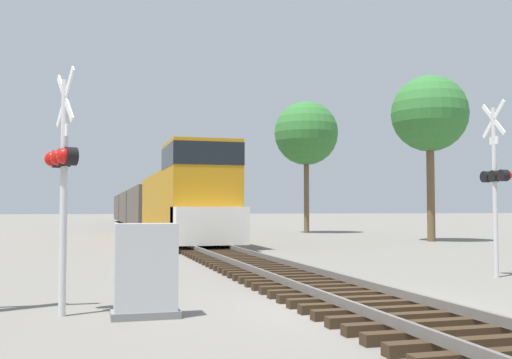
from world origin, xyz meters
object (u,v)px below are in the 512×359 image
(tree_mid_background, at_px, (306,134))
(relay_cabinet, at_px, (146,271))
(crossing_signal_near, at_px, (62,168))
(freight_train, at_px, (145,207))
(crossing_signal_far, at_px, (496,179))
(tree_far_right, at_px, (430,114))

(tree_mid_background, bearing_deg, relay_cabinet, -114.64)
(crossing_signal_near, bearing_deg, freight_train, 154.92)
(crossing_signal_far, relative_size, tree_mid_background, 0.47)
(relay_cabinet, distance_m, tree_mid_background, 35.02)
(tree_far_right, bearing_deg, crossing_signal_far, -116.40)
(crossing_signal_near, height_order, relay_cabinet, crossing_signal_near)
(freight_train, xyz_separation_m, tree_far_right, (13.07, -25.62, 4.97))
(freight_train, bearing_deg, relay_cabinet, -94.89)
(tree_far_right, bearing_deg, tree_mid_background, 101.39)
(tree_mid_background, bearing_deg, freight_train, 128.80)
(tree_far_right, bearing_deg, freight_train, 117.02)
(crossing_signal_near, bearing_deg, tree_far_right, 116.69)
(tree_mid_background, bearing_deg, crossing_signal_near, -117.01)
(freight_train, relative_size, tree_mid_background, 6.77)
(freight_train, xyz_separation_m, crossing_signal_near, (-5.13, -43.88, 0.52))
(freight_train, relative_size, crossing_signal_far, 14.39)
(crossing_signal_near, xyz_separation_m, crossing_signal_far, (10.56, 2.87, 0.09))
(freight_train, distance_m, tree_mid_background, 17.66)
(relay_cabinet, relative_size, tree_far_right, 0.17)
(freight_train, distance_m, relay_cabinet, 44.57)
(freight_train, height_order, tree_far_right, tree_far_right)
(crossing_signal_near, height_order, crossing_signal_far, crossing_signal_far)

